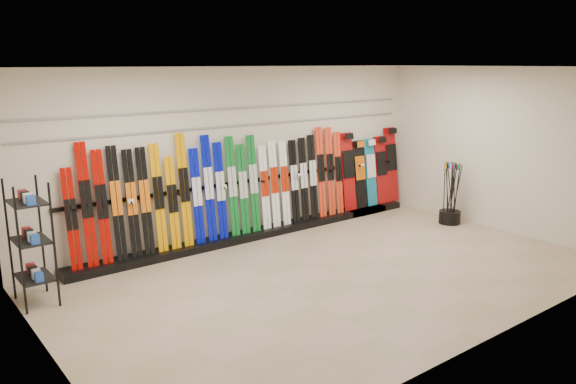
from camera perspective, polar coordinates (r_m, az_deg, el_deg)
floor at (r=8.39m, az=4.99°, el=-8.43°), size 8.00×8.00×0.00m
back_wall at (r=9.92m, az=-4.68°, el=3.92°), size 8.00×0.00×8.00m
left_wall at (r=6.07m, az=-23.76°, el=-3.04°), size 0.00×5.00×5.00m
right_wall at (r=11.05m, az=20.65°, el=4.06°), size 0.00×5.00×5.00m
ceiling at (r=7.81m, az=5.43°, el=12.50°), size 8.00×8.00×0.00m
ski_rack_base at (r=10.19m, az=-2.79°, el=-4.13°), size 8.00×0.40×0.12m
skis at (r=9.63m, az=-6.39°, el=0.25°), size 5.37×0.22×1.84m
snowboards at (r=11.88m, az=8.41°, el=2.20°), size 1.61×0.24×1.59m
accessory_rack at (r=7.91m, az=-24.63°, el=-4.72°), size 0.40×0.60×1.63m
pole_bin at (r=11.37m, az=16.09°, el=-2.46°), size 0.41×0.41×0.25m
ski_poles at (r=11.23m, az=16.24°, el=-0.12°), size 0.32×0.41×1.18m
slatwall_rail_0 at (r=9.83m, az=-4.67°, el=6.78°), size 7.60×0.02×0.03m
slatwall_rail_1 at (r=9.81m, az=-4.70°, el=8.52°), size 7.60×0.02×0.03m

